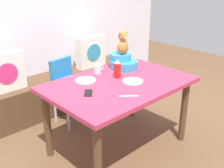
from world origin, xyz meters
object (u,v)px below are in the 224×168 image
Objects in this scene: dinner_plate_near at (133,81)px; teddy_bear at (123,43)px; infant_seat_teal at (123,62)px; coffee_mug at (98,69)px; pillow_floral_right at (91,51)px; highchair at (69,82)px; dinner_plate_far at (86,80)px; cell_phone at (88,93)px; dining_table at (119,91)px; pillow_floral_left at (5,72)px; ketchup_bottle at (117,69)px.

teddy_bear is at bearing 58.59° from dinner_plate_near.
infant_seat_teal reaches higher than coffee_mug.
highchair is at bearing -148.40° from pillow_floral_right.
dinner_plate_far reaches higher than cell_phone.
pillow_floral_right is 0.32× the size of dining_table.
pillow_floral_right is 1.33× the size of infant_seat_teal.
infant_seat_teal reaches higher than dining_table.
pillow_floral_right is at bearing 0.00° from pillow_floral_left.
coffee_mug reaches higher than highchair.
highchair is at bearing 100.43° from dinner_plate_near.
highchair is at bearing 73.39° from dinner_plate_far.
pillow_floral_right is 1.76× the size of teddy_bear.
dinner_plate_far is at bearing -131.30° from pillow_floral_right.
coffee_mug is (-0.31, 0.06, -0.23)m from teddy_bear.
dinner_plate_far reaches higher than dining_table.
dinner_plate_far is at bearing -177.48° from infant_seat_teal.
ketchup_bottle is at bearing 97.43° from dinner_plate_near.
teddy_bear is (0.38, -0.51, 0.50)m from highchair.
pillow_floral_right is at bearing 54.96° from coffee_mug.
pillow_floral_left is at bearing -36.92° from cell_phone.
infant_seat_teal is 2.29× the size of cell_phone.
ketchup_bottle is at bearing -57.29° from pillow_floral_left.
infant_seat_teal is at bearing 34.41° from ketchup_bottle.
highchair is (0.57, -0.42, -0.16)m from pillow_floral_left.
dinner_plate_near is (0.10, -0.09, 0.10)m from dining_table.
infant_seat_teal is 1.78× the size of ketchup_bottle.
coffee_mug is 0.43m from dinner_plate_near.
cell_phone is at bearing -129.85° from pillow_floral_right.
infant_seat_teal is at bearing 40.20° from dining_table.
coffee_mug is (0.01, 0.33, 0.15)m from dining_table.
ketchup_bottle reaches higher than dining_table.
ketchup_bottle is at bearing -25.72° from dinner_plate_far.
infant_seat_teal is at bearing -44.51° from pillow_floral_left.
dinner_plate_far is (-0.84, -0.95, 0.07)m from pillow_floral_right.
cell_phone is at bearing -78.38° from pillow_floral_left.
infant_seat_teal reaches higher than cell_phone.
pillow_floral_right is 1.03m from teddy_bear.
highchair is at bearing 94.22° from dining_table.
highchair reaches higher than cell_phone.
teddy_bear is 0.35m from ketchup_bottle.
dinner_plate_near is (-0.22, -0.35, -0.27)m from teddy_bear.
ketchup_bottle reaches higher than pillow_floral_left.
dinner_plate_far is at bearing -106.61° from highchair.
dining_table is at bearing -126.61° from ketchup_bottle.
infant_seat_teal is at bearing 2.52° from dinner_plate_far.
dinner_plate_far is 1.39× the size of cell_phone.
dinner_plate_far is (-0.22, 0.25, 0.10)m from dining_table.
dining_table is 0.23m from ketchup_bottle.
infant_seat_teal is 0.54m from dinner_plate_far.
dining_table is at bearing -91.80° from coffee_mug.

